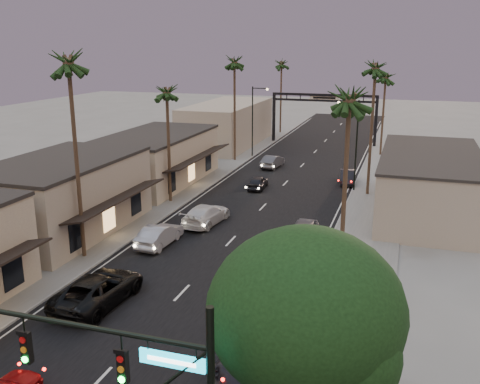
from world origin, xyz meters
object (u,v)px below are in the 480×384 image
Objects in this scene: arch at (324,106)px; curbside_black at (299,266)px; streetlight_right at (354,138)px; oncoming_silver at (159,235)px; streetlight_left at (255,116)px; palm_lb at (68,57)px; curbside_near at (254,356)px; palm_ld at (234,59)px; palm_rc at (386,74)px; palm_far at (282,61)px; palm_lc at (167,87)px; palm_rb at (376,64)px; oncoming_pickup at (99,289)px; palm_ra at (350,93)px; corner_tree at (307,319)px.

arch is 47.25m from curbside_black.
streetlight_right is 23.00m from oncoming_silver.
streetlight_left is 36.93m from palm_lb.
curbside_near reaches higher than curbside_black.
curbside_near is (10.88, -12.80, -0.04)m from oncoming_silver.
oncoming_silver is 16.80m from curbside_near.
palm_ld reaches higher than streetlight_right.
streetlight_left is 32.73m from oncoming_silver.
palm_rc is at bearing 21.14° from streetlight_left.
oncoming_silver is 1.01× the size of curbside_black.
palm_rc is 0.92× the size of palm_far.
streetlight_right is 0.74× the size of palm_lc.
oncoming_pickup is at bearing -114.35° from palm_rb.
arch is 12.96m from palm_far.
streetlight_left is at bearing 137.95° from palm_rb.
oncoming_silver is (-4.68, -44.33, -4.76)m from arch.
streetlight_right and streetlight_left have the same top height.
palm_rc is (0.00, 40.00, -0.97)m from palm_ra.
palm_ld is at bearing 114.49° from curbside_near.
palm_far is at bearing -83.56° from oncoming_silver.
palm_lb is 21.50m from curbside_near.
streetlight_left is 1.92× the size of curbside_black.
palm_rb is at bearing -111.61° from oncoming_pickup.
palm_far is 2.82× the size of curbside_black.
palm_lb reaches higher than palm_far.
arch is at bearing 60.03° from streetlight_left.
streetlight_left is 41.97m from oncoming_pickup.
palm_ra is (-0.88, 16.55, 5.46)m from corner_tree.
palm_ld is 31.80m from oncoming_silver.
corner_tree is at bearing -75.86° from palm_far.
oncoming_pickup is (-12.50, -7.62, -10.57)m from palm_ra.
arch is 3.25× the size of curbside_black.
palm_rb reaches higher than curbside_black.
palm_rc is 41.85m from curbside_black.
palm_rb reaches higher than curbside_near.
streetlight_right is 32.47m from curbside_near.
corner_tree is 24.36m from palm_lb.
oncoming_silver is at bearing -82.39° from palm_ld.
palm_ld is at bearing -79.90° from oncoming_silver.
palm_far is at bearing 104.14° from corner_tree.
streetlight_right is 1.00× the size of streetlight_left.
palm_rb is 2.67× the size of curbside_near.
curbside_black is (14.37, -54.61, -10.76)m from palm_far.
corner_tree is at bearing -81.38° from arch.
palm_ra is at bearing -85.43° from streetlight_right.
palm_lb reaches higher than palm_rb.
palm_rc is 50.16m from oncoming_pickup.
oncoming_silver is at bearing -125.92° from palm_rb.
arch is at bearing 100.59° from palm_ra.
palm_far reaches higher than curbside_near.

